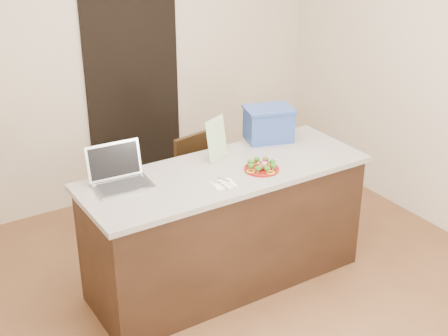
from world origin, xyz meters
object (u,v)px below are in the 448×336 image
island (225,227)px  plate (262,169)px  yogurt_bottle (265,165)px  blue_box (269,124)px  chair (201,182)px  laptop (119,174)px  napkin (224,184)px

island → plate: bearing=-32.8°
yogurt_bottle → blue_box: 0.56m
blue_box → island: bearing=-136.1°
chair → yogurt_bottle: bearing=-96.0°
yogurt_bottle → laptop: bearing=160.6°
plate → chair: bearing=93.3°
island → napkin: bearing=-124.7°
plate → chair: plate is taller
chair → napkin: bearing=-120.8°
napkin → blue_box: size_ratio=0.34×
plate → laptop: bearing=160.2°
plate → island: bearing=147.2°
laptop → island: bearing=-11.4°
yogurt_bottle → chair: yogurt_bottle is taller
plate → napkin: (-0.34, -0.05, -0.01)m
plate → blue_box: (0.36, 0.43, 0.12)m
island → plate: (0.21, -0.14, 0.47)m
yogurt_bottle → blue_box: (0.34, 0.43, 0.10)m
island → chair: bearing=75.4°
island → napkin: size_ratio=14.09×
chair → island: bearing=-115.6°
yogurt_bottle → chair: bearing=95.0°
island → blue_box: blue_box is taller
chair → blue_box: bearing=-51.7°
laptop → chair: laptop is taller
plate → napkin: 0.35m
chair → plate: bearing=-97.7°
napkin → island: bearing=55.3°
plate → blue_box: bearing=49.5°
blue_box → chair: bearing=156.6°
plate → laptop: size_ratio=0.63×
island → plate: 0.53m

